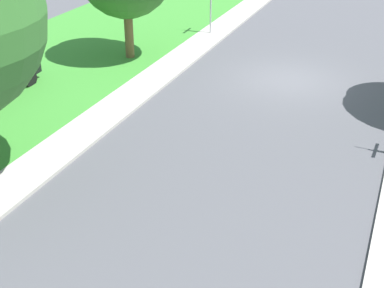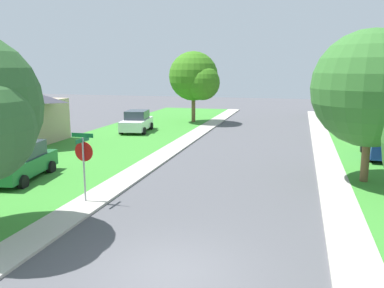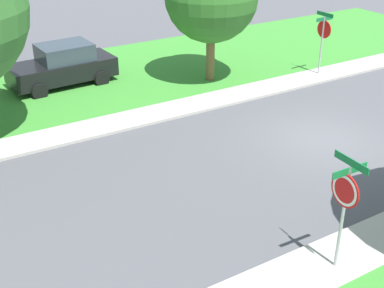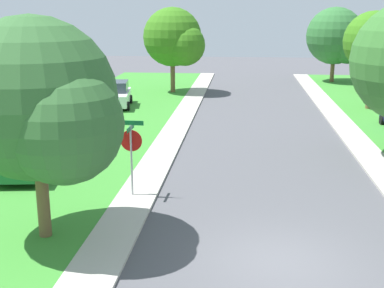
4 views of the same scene
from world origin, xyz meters
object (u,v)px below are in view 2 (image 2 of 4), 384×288
(tree_across_right, at_px, (344,79))
(car_blue_behind_trees, at_px, (383,144))
(tree_across_left, at_px, (366,80))
(car_maroon_driveway_right, at_px, (377,118))
(tree_sidewalk_mid, at_px, (379,93))
(tree_sidewalk_far, at_px, (196,78))
(stop_sign_far_corner, at_px, (84,156))
(car_green_across_road, at_px, (19,162))
(car_white_kerbside_mid, at_px, (137,122))

(tree_across_right, bearing_deg, car_blue_behind_trees, -88.39)
(car_blue_behind_trees, relative_size, tree_across_left, 0.68)
(car_maroon_driveway_right, height_order, tree_sidewalk_mid, tree_sidewalk_mid)
(car_maroon_driveway_right, height_order, tree_sidewalk_far, tree_sidewalk_far)
(tree_across_left, bearing_deg, tree_sidewalk_mid, -95.41)
(car_maroon_driveway_right, bearing_deg, stop_sign_far_corner, -120.76)
(stop_sign_far_corner, relative_size, tree_sidewalk_mid, 0.40)
(car_blue_behind_trees, height_order, tree_across_left, tree_across_left)
(car_green_across_road, relative_size, tree_across_left, 0.71)
(tree_across_left, bearing_deg, car_maroon_driveway_right, 72.66)
(stop_sign_far_corner, relative_size, tree_across_right, 0.41)
(car_maroon_driveway_right, xyz_separation_m, tree_across_left, (-2.14, -6.85, 3.44))
(car_blue_behind_trees, height_order, car_green_across_road, same)
(car_blue_behind_trees, relative_size, tree_across_right, 0.65)
(tree_sidewalk_mid, bearing_deg, car_green_across_road, -167.70)
(car_maroon_driveway_right, height_order, tree_across_right, tree_across_right)
(car_maroon_driveway_right, height_order, tree_across_left, tree_across_left)
(car_maroon_driveway_right, relative_size, tree_sidewalk_far, 0.65)
(car_maroon_driveway_right, xyz_separation_m, tree_sidewalk_far, (-15.93, -1.22, 3.34))
(tree_sidewalk_mid, bearing_deg, tree_across_left, 84.59)
(stop_sign_far_corner, relative_size, car_maroon_driveway_right, 0.64)
(car_white_kerbside_mid, xyz_separation_m, tree_sidewalk_mid, (15.92, -11.02, 3.25))
(car_white_kerbside_mid, height_order, tree_across_left, tree_across_left)
(car_blue_behind_trees, distance_m, car_green_across_road, 19.53)
(tree_across_right, bearing_deg, tree_sidewalk_far, -151.77)
(car_blue_behind_trees, bearing_deg, tree_across_left, 93.09)
(car_blue_behind_trees, xyz_separation_m, tree_sidewalk_far, (-14.12, 11.76, 3.34))
(stop_sign_far_corner, bearing_deg, car_maroon_driveway_right, 59.24)
(car_green_across_road, distance_m, tree_across_right, 32.93)
(car_blue_behind_trees, bearing_deg, tree_sidewalk_mid, -104.25)
(car_green_across_road, bearing_deg, tree_across_right, 59.36)
(car_blue_behind_trees, distance_m, car_maroon_driveway_right, 13.10)
(car_blue_behind_trees, distance_m, tree_across_left, 7.03)
(car_blue_behind_trees, height_order, tree_sidewalk_mid, tree_sidewalk_mid)
(car_blue_behind_trees, height_order, car_white_kerbside_mid, same)
(tree_across_left, bearing_deg, car_blue_behind_trees, -86.91)
(car_maroon_driveway_right, bearing_deg, car_white_kerbside_mid, -158.20)
(car_maroon_driveway_right, distance_m, tree_across_right, 7.22)
(car_white_kerbside_mid, xyz_separation_m, tree_across_right, (16.83, 13.74, 3.12))
(car_maroon_driveway_right, relative_size, tree_across_left, 0.68)
(car_blue_behind_trees, xyz_separation_m, car_maroon_driveway_right, (1.81, 12.98, 0.00))
(car_maroon_driveway_right, xyz_separation_m, car_white_kerbside_mid, (-19.18, -7.67, 0.00))
(car_maroon_driveway_right, bearing_deg, car_green_across_road, -130.73)
(tree_sidewalk_far, bearing_deg, car_white_kerbside_mid, -116.73)
(car_maroon_driveway_right, distance_m, tree_sidewalk_mid, 19.25)
(car_green_across_road, xyz_separation_m, tree_across_right, (16.71, 28.21, 3.12))
(tree_across_left, relative_size, tree_sidewalk_mid, 0.93)
(tree_across_right, bearing_deg, car_white_kerbside_mid, -140.77)
(tree_across_left, xyz_separation_m, tree_across_right, (-0.21, 12.93, -0.31))
(car_maroon_driveway_right, relative_size, tree_sidewalk_mid, 0.63)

